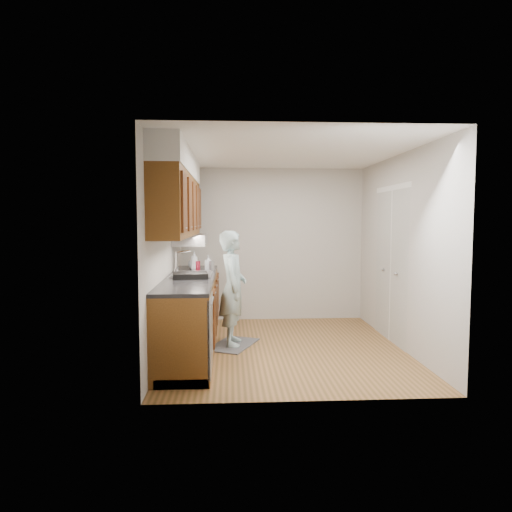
# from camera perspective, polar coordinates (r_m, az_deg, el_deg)

# --- Properties ---
(floor) EXTENTS (3.50, 3.50, 0.00)m
(floor) POSITION_cam_1_polar(r_m,az_deg,el_deg) (6.03, 3.57, -11.39)
(floor) COLOR olive
(floor) RESTS_ON ground
(ceiling) EXTENTS (3.50, 3.50, 0.00)m
(ceiling) POSITION_cam_1_polar(r_m,az_deg,el_deg) (5.86, 3.69, 12.83)
(ceiling) COLOR white
(ceiling) RESTS_ON wall_left
(wall_left) EXTENTS (0.02, 3.50, 2.50)m
(wall_left) POSITION_cam_1_polar(r_m,az_deg,el_deg) (5.83, -11.18, 0.48)
(wall_left) COLOR #B7B3AC
(wall_left) RESTS_ON floor
(wall_right) EXTENTS (0.02, 3.50, 2.50)m
(wall_right) POSITION_cam_1_polar(r_m,az_deg,el_deg) (6.18, 17.58, 0.58)
(wall_right) COLOR #B7B3AC
(wall_right) RESTS_ON floor
(wall_back) EXTENTS (3.00, 0.02, 2.50)m
(wall_back) POSITION_cam_1_polar(r_m,az_deg,el_deg) (7.55, 2.03, 1.45)
(wall_back) COLOR #B7B3AC
(wall_back) RESTS_ON floor
(counter) EXTENTS (0.64, 2.80, 1.30)m
(counter) POSITION_cam_1_polar(r_m,az_deg,el_deg) (5.89, -8.16, -6.90)
(counter) COLOR brown
(counter) RESTS_ON floor
(upper_cabinets) EXTENTS (0.47, 2.80, 1.21)m
(upper_cabinets) POSITION_cam_1_polar(r_m,az_deg,el_deg) (5.85, -9.57, 7.38)
(upper_cabinets) COLOR brown
(upper_cabinets) RESTS_ON wall_left
(closet_door) EXTENTS (0.02, 1.22, 2.05)m
(closet_door) POSITION_cam_1_polar(r_m,az_deg,el_deg) (6.47, 16.49, -1.23)
(closet_door) COLOR beige
(closet_door) RESTS_ON wall_right
(floor_mat) EXTENTS (0.75, 0.91, 0.01)m
(floor_mat) POSITION_cam_1_polar(r_m,az_deg,el_deg) (6.15, -2.88, -11.00)
(floor_mat) COLOR #5E5E60
(floor_mat) RESTS_ON floor
(person) EXTENTS (0.42, 0.61, 1.70)m
(person) POSITION_cam_1_polar(r_m,az_deg,el_deg) (5.97, -2.91, -3.06)
(person) COLOR #9DBCBF
(person) RESTS_ON floor_mat
(soap_bottle_a) EXTENTS (0.11, 0.11, 0.27)m
(soap_bottle_a) POSITION_cam_1_polar(r_m,az_deg,el_deg) (6.56, -7.72, -0.56)
(soap_bottle_a) COLOR white
(soap_bottle_a) RESTS_ON counter
(soap_bottle_b) EXTENTS (0.10, 0.10, 0.21)m
(soap_bottle_b) POSITION_cam_1_polar(r_m,az_deg,el_deg) (6.58, -5.99, -0.81)
(soap_bottle_b) COLOR white
(soap_bottle_b) RESTS_ON counter
(soap_bottle_c) EXTENTS (0.21, 0.21, 0.19)m
(soap_bottle_c) POSITION_cam_1_polar(r_m,az_deg,el_deg) (6.74, -7.88, -0.77)
(soap_bottle_c) COLOR white
(soap_bottle_c) RESTS_ON counter
(soda_can) EXTENTS (0.09, 0.09, 0.13)m
(soda_can) POSITION_cam_1_polar(r_m,az_deg,el_deg) (6.54, -7.30, -1.20)
(soda_can) COLOR #BF2039
(soda_can) RESTS_ON counter
(steel_can) EXTENTS (0.09, 0.09, 0.13)m
(steel_can) POSITION_cam_1_polar(r_m,az_deg,el_deg) (6.51, -5.54, -1.19)
(steel_can) COLOR #A5A5AA
(steel_can) RESTS_ON counter
(dish_rack) EXTENTS (0.46, 0.40, 0.07)m
(dish_rack) POSITION_cam_1_polar(r_m,az_deg,el_deg) (5.66, -8.21, -2.41)
(dish_rack) COLOR black
(dish_rack) RESTS_ON counter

